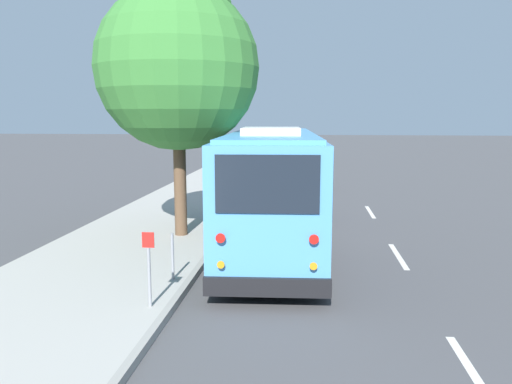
{
  "coord_description": "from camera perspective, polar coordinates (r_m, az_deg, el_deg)",
  "views": [
    {
      "loc": [
        -14.88,
        -0.49,
        3.6
      ],
      "look_at": [
        0.02,
        1.07,
        1.3
      ],
      "focal_mm": 35.0,
      "sensor_mm": 36.0,
      "label": 1
    }
  ],
  "objects": [
    {
      "name": "lane_stripe_ahead",
      "position": [
        19.31,
        12.91,
        -2.23
      ],
      "size": [
        2.4,
        0.14,
        0.01
      ],
      "primitive_type": "cube",
      "color": "silver",
      "rests_on": "ground"
    },
    {
      "name": "parked_sedan_white",
      "position": [
        31.34,
        3.3,
        3.21
      ],
      "size": [
        4.43,
        1.9,
        1.28
      ],
      "rotation": [
        0.0,
        0.0,
        -0.04
      ],
      "color": "silver",
      "rests_on": "ground"
    },
    {
      "name": "sign_post_far",
      "position": [
        10.79,
        -9.51,
        -7.25
      ],
      "size": [
        0.06,
        0.06,
        1.0
      ],
      "color": "gray",
      "rests_on": "sidewalk_slab"
    },
    {
      "name": "ground_plane",
      "position": [
        15.32,
        3.99,
        -4.88
      ],
      "size": [
        160.0,
        160.0,
        0.0
      ],
      "primitive_type": "plane",
      "color": "#474749"
    },
    {
      "name": "lane_stripe_behind",
      "position": [
        8.07,
        23.61,
        -18.54
      ],
      "size": [
        2.4,
        0.14,
        0.01
      ],
      "primitive_type": "cube",
      "color": "silver",
      "rests_on": "ground"
    },
    {
      "name": "sign_post_near",
      "position": [
        9.3,
        -12.12,
        -8.55
      ],
      "size": [
        0.06,
        0.22,
        1.39
      ],
      "color": "gray",
      "rests_on": "sidewalk_slab"
    },
    {
      "name": "shuttle_bus",
      "position": [
        13.65,
        1.89,
        1.01
      ],
      "size": [
        9.48,
        3.05,
        3.32
      ],
      "rotation": [
        0.0,
        0.0,
        0.05
      ],
      "color": "#4C93D1",
      "rests_on": "ground"
    },
    {
      "name": "sidewalk_slab",
      "position": [
        16.03,
        -11.59,
        -4.16
      ],
      "size": [
        80.0,
        4.46,
        0.15
      ],
      "primitive_type": "cube",
      "color": "#A3A099",
      "rests_on": "ground"
    },
    {
      "name": "parked_sedan_tan",
      "position": [
        37.88,
        4.23,
        4.19
      ],
      "size": [
        4.22,
        1.85,
        1.33
      ],
      "rotation": [
        0.0,
        0.0,
        0.01
      ],
      "color": "tan",
      "rests_on": "ground"
    },
    {
      "name": "parked_sedan_blue",
      "position": [
        24.8,
        3.24,
        1.75
      ],
      "size": [
        4.47,
        1.86,
        1.28
      ],
      "rotation": [
        0.0,
        0.0,
        0.03
      ],
      "color": "navy",
      "rests_on": "ground"
    },
    {
      "name": "street_tree",
      "position": [
        14.64,
        -8.87,
        14.98
      ],
      "size": [
        4.59,
        4.59,
        7.74
      ],
      "color": "brown",
      "rests_on": "sidewalk_slab"
    },
    {
      "name": "lane_stripe_mid",
      "position": [
        13.52,
        15.94,
        -7.04
      ],
      "size": [
        2.4,
        0.14,
        0.01
      ],
      "primitive_type": "cube",
      "color": "silver",
      "rests_on": "ground"
    },
    {
      "name": "fire_hydrant",
      "position": [
        20.99,
        -1.83,
        0.38
      ],
      "size": [
        0.22,
        0.22,
        0.81
      ],
      "color": "red",
      "rests_on": "sidewalk_slab"
    },
    {
      "name": "curb_strip",
      "position": [
        15.5,
        -3.44,
        -4.44
      ],
      "size": [
        80.0,
        0.14,
        0.15
      ],
      "primitive_type": "cube",
      "color": "gray",
      "rests_on": "ground"
    }
  ]
}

